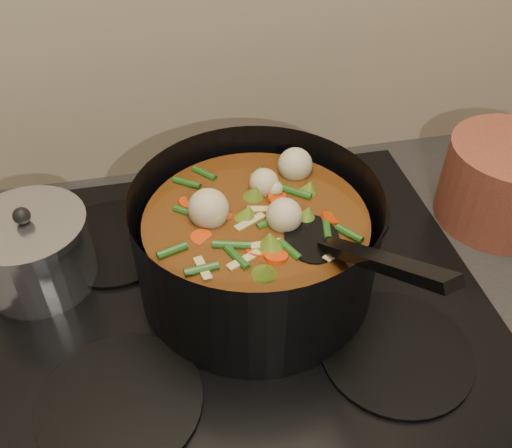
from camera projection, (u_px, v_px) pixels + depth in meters
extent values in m
cube|color=black|center=(243.00, 315.00, 0.77)|extent=(2.64, 0.64, 0.05)
cube|color=black|center=(242.00, 298.00, 0.75)|extent=(0.62, 0.54, 0.02)
cylinder|color=black|center=(121.00, 402.00, 0.62)|extent=(0.18, 0.18, 0.01)
cylinder|color=black|center=(396.00, 351.00, 0.67)|extent=(0.18, 0.18, 0.01)
cylinder|color=black|center=(115.00, 242.00, 0.81)|extent=(0.18, 0.18, 0.01)
cylinder|color=black|center=(330.00, 211.00, 0.86)|extent=(0.18, 0.18, 0.01)
cylinder|color=black|center=(256.00, 242.00, 0.71)|extent=(0.33, 0.33, 0.15)
cylinder|color=black|center=(256.00, 280.00, 0.75)|extent=(0.29, 0.29, 0.01)
cylinder|color=#5E3010|center=(256.00, 249.00, 0.72)|extent=(0.27, 0.27, 0.10)
cylinder|color=red|center=(288.00, 216.00, 0.69)|extent=(0.03, 0.03, 0.03)
cylinder|color=red|center=(272.00, 185.00, 0.73)|extent=(0.04, 0.04, 0.03)
cylinder|color=red|center=(200.00, 183.00, 0.74)|extent=(0.04, 0.04, 0.03)
cylinder|color=red|center=(210.00, 229.00, 0.67)|extent=(0.03, 0.04, 0.03)
cylinder|color=red|center=(238.00, 272.00, 0.62)|extent=(0.04, 0.04, 0.03)
cylinder|color=red|center=(282.00, 235.00, 0.66)|extent=(0.04, 0.04, 0.03)
cylinder|color=red|center=(311.00, 208.00, 0.70)|extent=(0.04, 0.04, 0.03)
cylinder|color=red|center=(269.00, 170.00, 0.76)|extent=(0.04, 0.03, 0.03)
cylinder|color=red|center=(221.00, 202.00, 0.71)|extent=(0.04, 0.04, 0.03)
sphere|color=beige|center=(307.00, 205.00, 0.68)|extent=(0.04, 0.04, 0.04)
sphere|color=beige|center=(243.00, 181.00, 0.72)|extent=(0.04, 0.04, 0.04)
sphere|color=beige|center=(204.00, 223.00, 0.66)|extent=(0.04, 0.04, 0.04)
sphere|color=beige|center=(277.00, 246.00, 0.63)|extent=(0.04, 0.04, 0.04)
sphere|color=beige|center=(303.00, 198.00, 0.69)|extent=(0.04, 0.04, 0.04)
cone|color=olive|center=(206.00, 254.00, 0.63)|extent=(0.04, 0.04, 0.04)
cone|color=olive|center=(298.00, 258.00, 0.62)|extent=(0.04, 0.04, 0.04)
cone|color=olive|center=(324.00, 203.00, 0.69)|extent=(0.04, 0.04, 0.04)
cone|color=olive|center=(259.00, 172.00, 0.74)|extent=(0.04, 0.04, 0.04)
cone|color=olive|center=(190.00, 200.00, 0.70)|extent=(0.04, 0.04, 0.04)
cone|color=olive|center=(209.00, 256.00, 0.63)|extent=(0.04, 0.04, 0.04)
cone|color=olive|center=(302.00, 257.00, 0.63)|extent=(0.04, 0.04, 0.04)
cylinder|color=#1F5218|center=(275.00, 196.00, 0.71)|extent=(0.01, 0.04, 0.01)
cylinder|color=#1F5218|center=(235.00, 167.00, 0.75)|extent=(0.04, 0.03, 0.01)
cylinder|color=#1F5218|center=(196.00, 196.00, 0.71)|extent=(0.04, 0.02, 0.01)
cylinder|color=#1F5218|center=(204.00, 229.00, 0.66)|extent=(0.03, 0.04, 0.01)
cylinder|color=#1F5218|center=(240.00, 241.00, 0.65)|extent=(0.03, 0.04, 0.01)
cylinder|color=#1F5218|center=(294.00, 274.00, 0.61)|extent=(0.04, 0.02, 0.01)
cylinder|color=#1F5218|center=(324.00, 233.00, 0.66)|extent=(0.04, 0.03, 0.01)
cylinder|color=#1F5218|center=(303.00, 201.00, 0.70)|extent=(0.01, 0.04, 0.01)
cylinder|color=#1F5218|center=(266.00, 193.00, 0.71)|extent=(0.04, 0.03, 0.01)
cylinder|color=#1F5218|center=(215.00, 172.00, 0.74)|extent=(0.04, 0.02, 0.01)
cylinder|color=#1F5218|center=(188.00, 207.00, 0.69)|extent=(0.03, 0.04, 0.01)
cylinder|color=#1F5218|center=(210.00, 238.00, 0.65)|extent=(0.03, 0.04, 0.01)
cylinder|color=#1F5218|center=(250.00, 243.00, 0.65)|extent=(0.04, 0.02, 0.01)
cylinder|color=#1F5218|center=(315.00, 265.00, 0.62)|extent=(0.04, 0.03, 0.01)
cube|color=tan|center=(194.00, 213.00, 0.68)|extent=(0.04, 0.01, 0.00)
cube|color=tan|center=(239.00, 260.00, 0.63)|extent=(0.02, 0.04, 0.00)
cube|color=tan|center=(315.00, 233.00, 0.66)|extent=(0.04, 0.03, 0.00)
cube|color=tan|center=(287.00, 184.00, 0.73)|extent=(0.04, 0.04, 0.00)
cube|color=tan|center=(211.00, 191.00, 0.72)|extent=(0.03, 0.04, 0.00)
cube|color=tan|center=(206.00, 245.00, 0.64)|extent=(0.04, 0.02, 0.00)
ellipsoid|color=black|center=(312.00, 240.00, 0.65)|extent=(0.07, 0.09, 0.01)
cube|color=black|center=(380.00, 261.00, 0.55)|extent=(0.07, 0.18, 0.11)
cylinder|color=silver|center=(36.00, 255.00, 0.73)|extent=(0.14, 0.14, 0.09)
cylinder|color=silver|center=(25.00, 226.00, 0.70)|extent=(0.15, 0.15, 0.01)
sphere|color=black|center=(22.00, 216.00, 0.69)|extent=(0.02, 0.02, 0.02)
cylinder|color=brown|center=(504.00, 183.00, 0.85)|extent=(0.19, 0.19, 0.13)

